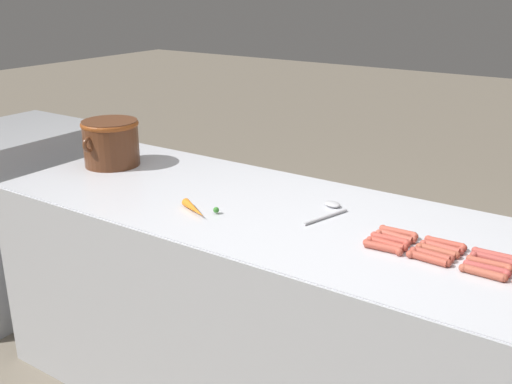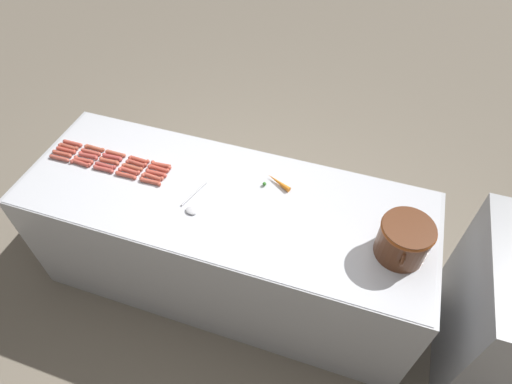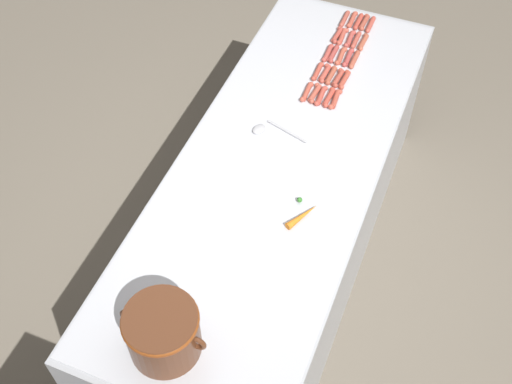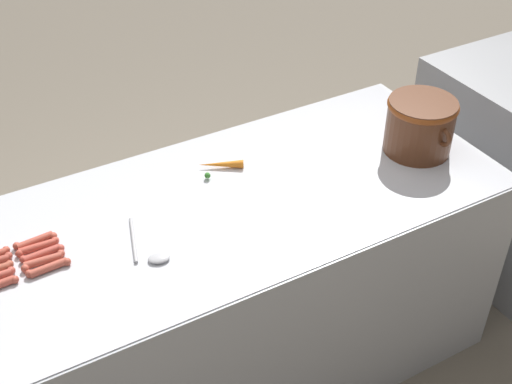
# 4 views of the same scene
# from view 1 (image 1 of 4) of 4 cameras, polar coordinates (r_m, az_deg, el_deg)

# --- Properties ---
(griddle_counter) EXTENTS (0.88, 2.44, 0.89)m
(griddle_counter) POSITION_cam_1_polar(r_m,az_deg,el_deg) (2.47, 2.43, -11.51)
(griddle_counter) COLOR #ADAFB5
(griddle_counter) RESTS_ON ground_plane
(back_cabinet) EXTENTS (0.88, 0.65, 0.96)m
(back_cabinet) POSITION_cam_1_polar(r_m,az_deg,el_deg) (3.60, -22.04, -2.02)
(back_cabinet) COLOR #939599
(back_cabinet) RESTS_ON ground_plane
(hot_dog_2) EXTENTS (0.03, 0.14, 0.03)m
(hot_dog_2) POSITION_cam_1_polar(r_m,az_deg,el_deg) (1.91, 20.95, -7.25)
(hot_dog_2) COLOR #B1513D
(hot_dog_2) RESTS_ON griddle_counter
(hot_dog_3) EXTENTS (0.03, 0.14, 0.03)m
(hot_dog_3) POSITION_cam_1_polar(r_m,az_deg,el_deg) (1.95, 16.22, -6.15)
(hot_dog_3) COLOR #B34938
(hot_dog_3) RESTS_ON griddle_counter
(hot_dog_4) EXTENTS (0.03, 0.14, 0.03)m
(hot_dog_4) POSITION_cam_1_polar(r_m,az_deg,el_deg) (1.99, 12.06, -5.20)
(hot_dog_4) COLOR #B44B3A
(hot_dog_4) RESTS_ON griddle_counter
(hot_dog_7) EXTENTS (0.03, 0.14, 0.03)m
(hot_dog_7) POSITION_cam_1_polar(r_m,az_deg,el_deg) (1.94, 21.26, -6.87)
(hot_dog_7) COLOR #B44541
(hot_dog_7) RESTS_ON griddle_counter
(hot_dog_8) EXTENTS (0.03, 0.14, 0.03)m
(hot_dog_8) POSITION_cam_1_polar(r_m,az_deg,el_deg) (1.98, 16.51, -5.79)
(hot_dog_8) COLOR #AE4839
(hot_dog_8) RESTS_ON griddle_counter
(hot_dog_9) EXTENTS (0.03, 0.14, 0.03)m
(hot_dog_9) POSITION_cam_1_polar(r_m,az_deg,el_deg) (2.02, 12.45, -4.87)
(hot_dog_9) COLOR #B94738
(hot_dog_9) RESTS_ON griddle_counter
(hot_dog_12) EXTENTS (0.03, 0.14, 0.03)m
(hot_dog_12) POSITION_cam_1_polar(r_m,az_deg,el_deg) (1.97, 21.48, -6.43)
(hot_dog_12) COLOR #B8533E
(hot_dog_12) RESTS_ON griddle_counter
(hot_dog_13) EXTENTS (0.03, 0.14, 0.03)m
(hot_dog_13) POSITION_cam_1_polar(r_m,az_deg,el_deg) (2.01, 17.03, -5.42)
(hot_dog_13) COLOR #AE513B
(hot_dog_13) RESTS_ON griddle_counter
(hot_dog_14) EXTENTS (0.03, 0.14, 0.03)m
(hot_dog_14) POSITION_cam_1_polar(r_m,az_deg,el_deg) (2.05, 12.75, -4.46)
(hot_dog_14) COLOR #B9483B
(hot_dog_14) RESTS_ON griddle_counter
(hot_dog_17) EXTENTS (0.03, 0.14, 0.03)m
(hot_dog_17) POSITION_cam_1_polar(r_m,az_deg,el_deg) (2.01, 21.81, -6.03)
(hot_dog_17) COLOR #AC453E
(hot_dog_17) RESTS_ON griddle_counter
(hot_dog_18) EXTENTS (0.03, 0.14, 0.03)m
(hot_dog_18) POSITION_cam_1_polar(r_m,az_deg,el_deg) (2.04, 17.38, -5.11)
(hot_dog_18) COLOR #B94D3F
(hot_dog_18) RESTS_ON griddle_counter
(hot_dog_19) EXTENTS (0.03, 0.14, 0.03)m
(hot_dog_19) POSITION_cam_1_polar(r_m,az_deg,el_deg) (2.08, 13.26, -4.17)
(hot_dog_19) COLOR #B5513F
(hot_dog_19) RESTS_ON griddle_counter
(hot_dog_22) EXTENTS (0.03, 0.14, 0.03)m
(hot_dog_22) POSITION_cam_1_polar(r_m,az_deg,el_deg) (2.04, 21.90, -5.65)
(hot_dog_22) COLOR #B34A41
(hot_dog_22) RESTS_ON griddle_counter
(hot_dog_23) EXTENTS (0.03, 0.14, 0.03)m
(hot_dog_23) POSITION_cam_1_polar(r_m,az_deg,el_deg) (2.07, 17.72, -4.71)
(hot_dog_23) COLOR #B64A3A
(hot_dog_23) RESTS_ON griddle_counter
(hot_dog_24) EXTENTS (0.03, 0.14, 0.03)m
(hot_dog_24) POSITION_cam_1_polar(r_m,az_deg,el_deg) (2.12, 13.51, -3.77)
(hot_dog_24) COLOR #B64E3D
(hot_dog_24) RESTS_ON griddle_counter
(bean_pot) EXTENTS (0.33, 0.27, 0.22)m
(bean_pot) POSITION_cam_1_polar(r_m,az_deg,el_deg) (2.90, -13.75, 4.84)
(bean_pot) COLOR #562D19
(bean_pot) RESTS_ON griddle_counter
(serving_spoon) EXTENTS (0.27, 0.12, 0.02)m
(serving_spoon) POSITION_cam_1_polar(r_m,az_deg,el_deg) (2.30, 7.14, -1.56)
(serving_spoon) COLOR #B7B7BC
(serving_spoon) RESTS_ON griddle_counter
(carrot) EXTENTS (0.11, 0.17, 0.03)m
(carrot) POSITION_cam_1_polar(r_m,az_deg,el_deg) (2.27, -5.83, -1.64)
(carrot) COLOR orange
(carrot) RESTS_ON griddle_counter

